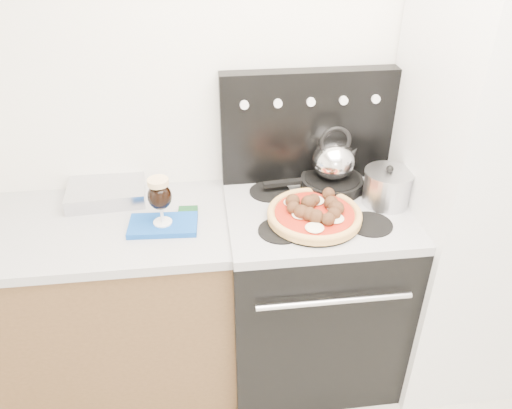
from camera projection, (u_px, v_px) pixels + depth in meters
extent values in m
cube|color=white|center=(287.00, 105.00, 2.19)|extent=(3.50, 0.01, 2.50)
cube|color=brown|center=(71.00, 311.00, 2.26)|extent=(1.45, 0.60, 0.86)
cube|color=#AFAFB3|center=(49.00, 230.00, 2.02)|extent=(1.48, 0.63, 0.04)
cube|color=black|center=(311.00, 293.00, 2.35)|extent=(0.76, 0.65, 0.88)
cube|color=#ADADB2|center=(317.00, 212.00, 2.10)|extent=(0.76, 0.65, 0.04)
cube|color=black|center=(307.00, 126.00, 2.19)|extent=(0.76, 0.08, 0.50)
cube|color=silver|center=(479.00, 194.00, 2.13)|extent=(0.64, 0.68, 1.90)
cube|color=white|center=(107.00, 192.00, 2.18)|extent=(0.34, 0.26, 0.07)
cube|color=#1148A8|center=(163.00, 225.00, 2.00)|extent=(0.28, 0.17, 0.02)
cylinder|color=black|center=(314.00, 219.00, 2.01)|extent=(0.42, 0.42, 0.01)
cylinder|color=black|center=(332.00, 183.00, 2.22)|extent=(0.30, 0.30, 0.05)
cylinder|color=silver|center=(387.00, 188.00, 2.09)|extent=(0.23, 0.23, 0.14)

